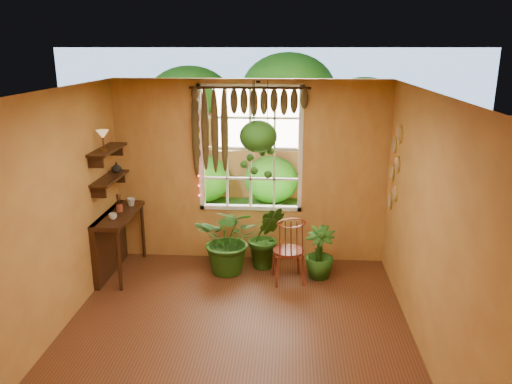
# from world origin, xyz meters

# --- Properties ---
(floor) EXTENTS (4.50, 4.50, 0.00)m
(floor) POSITION_xyz_m (0.00, 0.00, 0.00)
(floor) COLOR #5D311A
(floor) RESTS_ON ground
(ceiling) EXTENTS (4.50, 4.50, 0.00)m
(ceiling) POSITION_xyz_m (0.00, 0.00, 2.70)
(ceiling) COLOR silver
(ceiling) RESTS_ON wall_back
(wall_back) EXTENTS (4.00, 0.00, 4.00)m
(wall_back) POSITION_xyz_m (0.00, 2.25, 1.35)
(wall_back) COLOR gold
(wall_back) RESTS_ON floor
(wall_left) EXTENTS (0.00, 4.50, 4.50)m
(wall_left) POSITION_xyz_m (-2.00, 0.00, 1.35)
(wall_left) COLOR gold
(wall_left) RESTS_ON floor
(wall_right) EXTENTS (0.00, 4.50, 4.50)m
(wall_right) POSITION_xyz_m (2.00, 0.00, 1.35)
(wall_right) COLOR gold
(wall_right) RESTS_ON floor
(window) EXTENTS (1.52, 0.10, 1.86)m
(window) POSITION_xyz_m (0.00, 2.28, 1.70)
(window) COLOR white
(window) RESTS_ON wall_back
(valance_vine) EXTENTS (1.70, 0.12, 1.10)m
(valance_vine) POSITION_xyz_m (-0.08, 2.16, 2.28)
(valance_vine) COLOR #351B0E
(valance_vine) RESTS_ON window
(string_lights) EXTENTS (0.03, 0.03, 1.54)m
(string_lights) POSITION_xyz_m (-0.76, 2.19, 1.75)
(string_lights) COLOR #FF2633
(string_lights) RESTS_ON window
(wall_plates) EXTENTS (0.04, 0.32, 1.10)m
(wall_plates) POSITION_xyz_m (1.98, 1.79, 1.55)
(wall_plates) COLOR beige
(wall_plates) RESTS_ON wall_right
(counter_ledge) EXTENTS (0.40, 1.20, 0.90)m
(counter_ledge) POSITION_xyz_m (-1.91, 1.60, 0.55)
(counter_ledge) COLOR #351B0E
(counter_ledge) RESTS_ON floor
(shelf_lower) EXTENTS (0.25, 0.90, 0.04)m
(shelf_lower) POSITION_xyz_m (-1.88, 1.60, 1.40)
(shelf_lower) COLOR #351B0E
(shelf_lower) RESTS_ON wall_left
(shelf_upper) EXTENTS (0.25, 0.90, 0.04)m
(shelf_upper) POSITION_xyz_m (-1.88, 1.60, 1.80)
(shelf_upper) COLOR #351B0E
(shelf_upper) RESTS_ON wall_left
(backyard) EXTENTS (14.00, 10.00, 12.00)m
(backyard) POSITION_xyz_m (0.24, 6.87, 1.28)
(backyard) COLOR #1D5317
(backyard) RESTS_ON ground
(windsor_chair) EXTENTS (0.50, 0.52, 1.13)m
(windsor_chair) POSITION_xyz_m (0.59, 1.47, 0.33)
(windsor_chair) COLOR maroon
(windsor_chair) RESTS_ON floor
(potted_plant_left) EXTENTS (1.00, 0.90, 1.02)m
(potted_plant_left) POSITION_xyz_m (-0.25, 1.71, 0.51)
(potted_plant_left) COLOR #124512
(potted_plant_left) RESTS_ON floor
(potted_plant_mid) EXTENTS (0.56, 0.47, 0.95)m
(potted_plant_mid) POSITION_xyz_m (0.26, 1.91, 0.48)
(potted_plant_mid) COLOR #124512
(potted_plant_mid) RESTS_ON floor
(potted_plant_right) EXTENTS (0.51, 0.51, 0.74)m
(potted_plant_right) POSITION_xyz_m (1.01, 1.64, 0.37)
(potted_plant_right) COLOR #124512
(potted_plant_right) RESTS_ON floor
(hanging_basket) EXTENTS (0.52, 0.52, 1.33)m
(hanging_basket) POSITION_xyz_m (0.14, 1.93, 1.90)
(hanging_basket) COLOR black
(hanging_basket) RESTS_ON ceiling
(cup_a) EXTENTS (0.15, 0.15, 0.09)m
(cup_a) POSITION_xyz_m (-1.78, 1.33, 0.94)
(cup_a) COLOR silver
(cup_a) RESTS_ON counter_ledge
(cup_b) EXTENTS (0.15, 0.15, 0.11)m
(cup_b) POSITION_xyz_m (-1.72, 1.93, 0.96)
(cup_b) COLOR beige
(cup_b) RESTS_ON counter_ledge
(brush_jar) EXTENTS (0.09, 0.09, 0.33)m
(brush_jar) POSITION_xyz_m (-1.80, 1.66, 1.03)
(brush_jar) COLOR brown
(brush_jar) RESTS_ON counter_ledge
(shelf_vase) EXTENTS (0.18, 0.18, 0.15)m
(shelf_vase) POSITION_xyz_m (-1.87, 1.87, 1.49)
(shelf_vase) COLOR #B2AD99
(shelf_vase) RESTS_ON shelf_lower
(tiffany_lamp) EXTENTS (0.16, 0.16, 0.27)m
(tiffany_lamp) POSITION_xyz_m (-1.86, 1.43, 2.02)
(tiffany_lamp) COLOR brown
(tiffany_lamp) RESTS_ON shelf_upper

